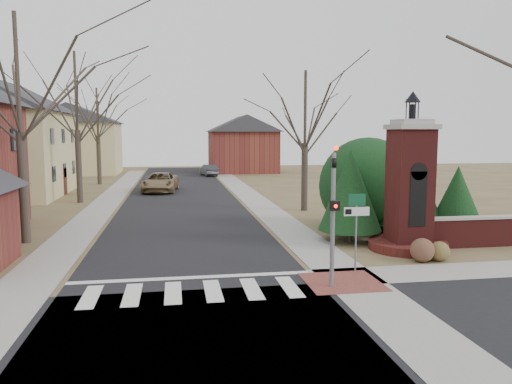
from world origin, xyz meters
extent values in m
plane|color=brown|center=(0.00, 0.00, 0.00)|extent=(120.00, 120.00, 0.00)
cube|color=black|center=(0.00, 22.00, 0.01)|extent=(8.00, 70.00, 0.01)
cube|color=black|center=(0.00, -3.00, 0.01)|extent=(120.00, 8.00, 0.01)
cube|color=silver|center=(0.00, 0.80, 0.01)|extent=(8.00, 2.20, 0.02)
cube|color=silver|center=(0.00, 2.30, 0.01)|extent=(8.00, 0.35, 0.02)
cube|color=gray|center=(5.20, 22.00, 0.01)|extent=(2.00, 60.00, 0.02)
cube|color=gray|center=(-5.20, 22.00, 0.01)|extent=(2.00, 60.00, 0.02)
cube|color=brown|center=(4.80, 1.00, 0.01)|extent=(2.40, 2.40, 0.02)
cylinder|color=slate|center=(4.30, 0.60, 2.10)|extent=(0.14, 0.14, 4.20)
imported|color=black|center=(4.30, 0.60, 4.05)|extent=(0.15, 0.18, 0.90)
sphere|color=#FF0C05|center=(4.30, 0.38, 4.35)|extent=(0.14, 0.14, 0.14)
cube|color=black|center=(4.30, 0.42, 2.60)|extent=(0.28, 0.16, 0.30)
sphere|color=#FF0C05|center=(4.30, 0.33, 2.60)|extent=(0.11, 0.11, 0.11)
cylinder|color=slate|center=(5.60, 2.00, 1.30)|extent=(0.06, 0.06, 2.60)
cube|color=silver|center=(5.60, 1.98, 2.15)|extent=(0.90, 0.03, 0.30)
cube|color=black|center=(5.30, 1.97, 2.15)|extent=(0.22, 0.02, 0.18)
cube|color=#104C2D|center=(5.60, 1.98, 2.55)|extent=(0.60, 0.03, 0.40)
cylinder|color=#591C1A|center=(9.00, 5.00, 0.18)|extent=(3.20, 3.20, 0.36)
cube|color=#591C1A|center=(9.00, 5.00, 2.50)|extent=(1.50, 1.50, 5.00)
cube|color=black|center=(9.00, 4.28, 2.20)|extent=(0.70, 0.10, 2.20)
cube|color=gray|center=(9.00, 5.00, 5.05)|extent=(1.70, 1.70, 0.20)
cube|color=gray|center=(9.00, 5.00, 5.25)|extent=(1.30, 1.30, 0.20)
cylinder|color=black|center=(9.00, 5.00, 5.65)|extent=(0.20, 0.20, 0.60)
cone|color=black|center=(9.00, 5.00, 6.25)|extent=(0.64, 0.64, 0.45)
cube|color=#591C1A|center=(13.50, 5.00, 0.60)|extent=(7.50, 0.40, 1.20)
cube|color=gray|center=(13.50, 5.00, 1.25)|extent=(7.50, 0.50, 0.10)
cube|color=beige|center=(-13.50, 27.00, 3.20)|extent=(9.00, 12.00, 6.40)
cube|color=beige|center=(-12.00, 48.00, 3.00)|extent=(10.00, 8.00, 6.00)
cube|color=beige|center=(-14.80, 46.40, 6.99)|extent=(0.75, 0.75, 3.08)
cube|color=brown|center=(8.00, 48.00, 2.50)|extent=(8.00, 8.00, 5.00)
cube|color=brown|center=(5.76, 46.40, 5.90)|extent=(0.75, 0.75, 2.80)
cylinder|color=#473D33|center=(7.20, 7.00, 0.25)|extent=(0.20, 0.20, 0.50)
cone|color=black|center=(7.20, 7.00, 2.30)|extent=(2.80, 2.80, 3.60)
cylinder|color=#473D33|center=(10.50, 8.20, 0.25)|extent=(0.20, 0.20, 0.50)
cone|color=black|center=(10.50, 8.20, 2.60)|extent=(3.40, 3.40, 4.20)
cylinder|color=#473D33|center=(12.50, 7.20, 0.25)|extent=(0.20, 0.20, 0.50)
cone|color=black|center=(12.50, 7.20, 1.90)|extent=(2.40, 2.40, 2.80)
sphere|color=black|center=(9.00, 9.50, 2.40)|extent=(4.80, 4.80, 4.80)
cylinder|color=#473D33|center=(-7.00, 9.00, 2.42)|extent=(0.40, 0.40, 4.83)
cylinder|color=#473D33|center=(-7.00, 22.00, 2.52)|extent=(0.40, 0.40, 5.04)
cylinder|color=#473D33|center=(-7.50, 35.00, 2.21)|extent=(0.40, 0.40, 4.41)
cylinder|color=#473D33|center=(7.50, 16.00, 2.10)|extent=(0.40, 0.40, 4.20)
imported|color=olive|center=(-1.65, 27.77, 0.79)|extent=(3.17, 5.91, 1.58)
imported|color=#373B3F|center=(3.40, 42.76, 0.64)|extent=(2.00, 4.08, 1.29)
sphere|color=brown|center=(8.60, 3.00, 0.45)|extent=(0.90, 0.90, 0.90)
sphere|color=brown|center=(9.30, 3.00, 0.38)|extent=(0.75, 0.75, 0.75)
camera|label=1|loc=(-0.50, -13.97, 4.78)|focal=35.00mm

